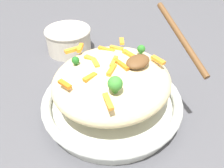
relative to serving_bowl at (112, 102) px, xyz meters
name	(u,v)px	position (x,y,z in m)	size (l,w,h in m)	color
ground_plane	(112,110)	(0.00, 0.00, -0.03)	(2.40, 2.40, 0.00)	#4C4C51
serving_bowl	(112,102)	(0.00, 0.00, 0.00)	(0.32, 0.32, 0.05)	silver
pasta_mound	(112,81)	(0.00, 0.00, 0.06)	(0.26, 0.25, 0.09)	beige
carrot_piece_0	(65,84)	(-0.10, 0.02, 0.10)	(0.03, 0.01, 0.01)	orange
carrot_piece_1	(113,61)	(0.01, 0.00, 0.11)	(0.04, 0.01, 0.01)	orange
carrot_piece_2	(96,63)	(-0.02, 0.02, 0.11)	(0.03, 0.01, 0.01)	orange
carrot_piece_3	(121,64)	(0.01, -0.02, 0.11)	(0.04, 0.01, 0.01)	orange
carrot_piece_4	(122,41)	(0.09, 0.06, 0.10)	(0.03, 0.01, 0.01)	orange
carrot_piece_5	(130,55)	(0.05, 0.00, 0.11)	(0.03, 0.01, 0.01)	orange
carrot_piece_6	(73,50)	(-0.02, 0.11, 0.10)	(0.04, 0.01, 0.01)	orange
carrot_piece_7	(116,48)	(0.06, 0.04, 0.10)	(0.03, 0.01, 0.01)	orange
carrot_piece_8	(90,58)	(-0.02, 0.05, 0.10)	(0.02, 0.01, 0.01)	orange
carrot_piece_9	(112,70)	(-0.02, -0.02, 0.11)	(0.03, 0.01, 0.01)	orange
carrot_piece_10	(158,60)	(0.08, -0.06, 0.10)	(0.03, 0.01, 0.01)	orange
carrot_piece_11	(89,76)	(-0.06, 0.00, 0.10)	(0.03, 0.01, 0.01)	orange
carrot_piece_12	(108,101)	(-0.08, -0.07, 0.10)	(0.04, 0.01, 0.01)	orange
carrot_piece_13	(82,47)	(0.00, 0.10, 0.10)	(0.03, 0.01, 0.01)	orange
carrot_piece_14	(106,49)	(0.04, 0.06, 0.10)	(0.04, 0.01, 0.01)	orange
broccoli_floret_0	(141,49)	(0.08, -0.01, 0.11)	(0.02, 0.02, 0.02)	#296820
broccoli_floret_1	(115,84)	(-0.05, -0.06, 0.12)	(0.03, 0.03, 0.03)	#377928
broccoli_floret_2	(76,60)	(-0.05, 0.06, 0.11)	(0.02, 0.02, 0.02)	#205B1C
serving_spoon	(156,51)	(0.07, -0.05, 0.13)	(0.16, 0.18, 0.09)	brown
companion_bowl	(69,39)	(0.10, 0.30, 0.02)	(0.15, 0.15, 0.08)	beige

